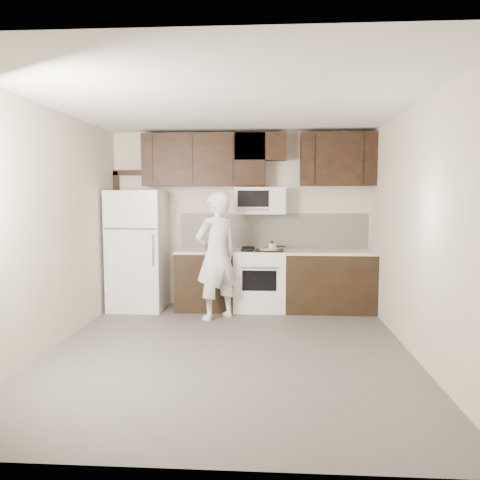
# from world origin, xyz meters

# --- Properties ---
(floor) EXTENTS (4.50, 4.50, 0.00)m
(floor) POSITION_xyz_m (0.00, 0.00, 0.00)
(floor) COLOR #585553
(floor) RESTS_ON ground
(back_wall) EXTENTS (4.00, 0.00, 4.00)m
(back_wall) POSITION_xyz_m (0.00, 2.25, 1.35)
(back_wall) COLOR beige
(back_wall) RESTS_ON ground
(ceiling) EXTENTS (4.50, 4.50, 0.00)m
(ceiling) POSITION_xyz_m (0.00, 0.00, 2.70)
(ceiling) COLOR white
(ceiling) RESTS_ON back_wall
(counter_run) EXTENTS (2.95, 0.64, 0.91)m
(counter_run) POSITION_xyz_m (0.60, 1.94, 0.46)
(counter_run) COLOR black
(counter_run) RESTS_ON floor
(stove) EXTENTS (0.76, 0.66, 0.94)m
(stove) POSITION_xyz_m (0.30, 1.94, 0.46)
(stove) COLOR white
(stove) RESTS_ON floor
(backsplash) EXTENTS (2.90, 0.02, 0.54)m
(backsplash) POSITION_xyz_m (0.50, 2.24, 1.18)
(backsplash) COLOR beige
(backsplash) RESTS_ON counter_run
(upper_cabinets) EXTENTS (3.48, 0.35, 0.78)m
(upper_cabinets) POSITION_xyz_m (0.21, 2.08, 2.28)
(upper_cabinets) COLOR black
(upper_cabinets) RESTS_ON back_wall
(microwave) EXTENTS (0.76, 0.42, 0.40)m
(microwave) POSITION_xyz_m (0.30, 2.06, 1.65)
(microwave) COLOR white
(microwave) RESTS_ON upper_cabinets
(refrigerator) EXTENTS (0.80, 0.76, 1.80)m
(refrigerator) POSITION_xyz_m (-1.55, 1.89, 0.90)
(refrigerator) COLOR white
(refrigerator) RESTS_ON floor
(door_trim) EXTENTS (0.50, 0.08, 2.12)m
(door_trim) POSITION_xyz_m (-1.92, 2.21, 1.25)
(door_trim) COLOR black
(door_trim) RESTS_ON floor
(saucepan) EXTENTS (0.28, 0.16, 0.16)m
(saucepan) POSITION_xyz_m (0.48, 1.79, 0.97)
(saucepan) COLOR silver
(saucepan) RESTS_ON stove
(baking_tray) EXTENTS (0.43, 0.33, 0.02)m
(baking_tray) POSITION_xyz_m (0.44, 1.81, 0.92)
(baking_tray) COLOR black
(baking_tray) RESTS_ON counter_run
(pizza) EXTENTS (0.29, 0.29, 0.02)m
(pizza) POSITION_xyz_m (0.44, 1.81, 0.94)
(pizza) COLOR tan
(pizza) RESTS_ON baking_tray
(person) EXTENTS (0.77, 0.74, 1.78)m
(person) POSITION_xyz_m (-0.29, 1.38, 0.89)
(person) COLOR white
(person) RESTS_ON floor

